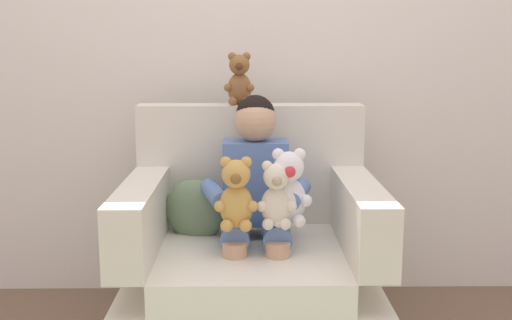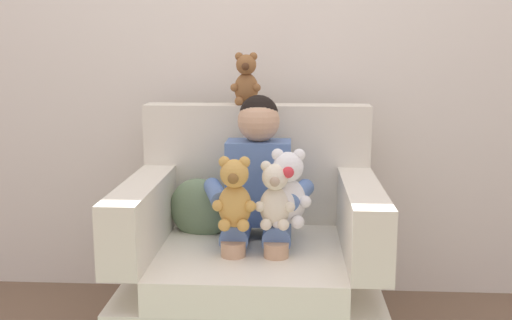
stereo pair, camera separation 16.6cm
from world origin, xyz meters
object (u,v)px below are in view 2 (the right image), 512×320
object	(u,v)px
armchair	(253,265)
throw_pillow	(199,209)
seated_child	(258,189)
plush_white	(288,190)
plush_cream	(275,197)
plush_brown_on_backrest	(246,80)
plush_honey	(235,195)

from	to	relation	value
armchair	throw_pillow	world-z (taller)	armchair
seated_child	plush_white	size ratio (longest dim) A/B	2.83
plush_cream	armchair	bearing A→B (deg)	118.48
plush_white	throw_pillow	xyz separation A→B (m)	(-0.37, 0.24, -0.14)
armchair	plush_brown_on_backrest	bearing A→B (deg)	98.72
plush_cream	plush_brown_on_backrest	world-z (taller)	plush_brown_on_backrest
armchair	plush_cream	xyz separation A→B (m)	(0.09, -0.16, 0.33)
armchair	throw_pillow	bearing A→B (deg)	153.78
seated_child	plush_cream	size ratio (longest dim) A/B	3.28
seated_child	plush_white	bearing A→B (deg)	-50.19
plush_white	plush_honey	distance (m)	0.20
seated_child	plush_white	distance (m)	0.19
seated_child	plush_honey	xyz separation A→B (m)	(-0.07, -0.19, 0.02)
plush_cream	throw_pillow	world-z (taller)	plush_cream
plush_cream	plush_honey	bearing A→B (deg)	-175.23
plush_honey	seated_child	bearing A→B (deg)	65.91
plush_white	plush_brown_on_backrest	bearing A→B (deg)	117.79
plush_brown_on_backrest	throw_pillow	bearing A→B (deg)	-121.49
plush_white	throw_pillow	bearing A→B (deg)	151.62
plush_honey	plush_brown_on_backrest	bearing A→B (deg)	85.72
seated_child	plush_honey	bearing A→B (deg)	-111.65
armchair	seated_child	size ratio (longest dim) A/B	1.19
armchair	plush_honey	world-z (taller)	armchair
plush_brown_on_backrest	plush_cream	bearing A→B (deg)	-60.43
plush_brown_on_backrest	armchair	bearing A→B (deg)	-68.69
armchair	plush_white	xyz separation A→B (m)	(0.14, -0.12, 0.35)
plush_honey	plush_brown_on_backrest	size ratio (longest dim) A/B	1.20
armchair	plush_cream	bearing A→B (deg)	-59.07
plush_white	plush_honey	xyz separation A→B (m)	(-0.20, -0.05, -0.01)
seated_child	plush_cream	xyz separation A→B (m)	(0.07, -0.18, 0.01)
plush_white	throw_pillow	world-z (taller)	plush_white
plush_cream	plush_brown_on_backrest	bearing A→B (deg)	104.53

